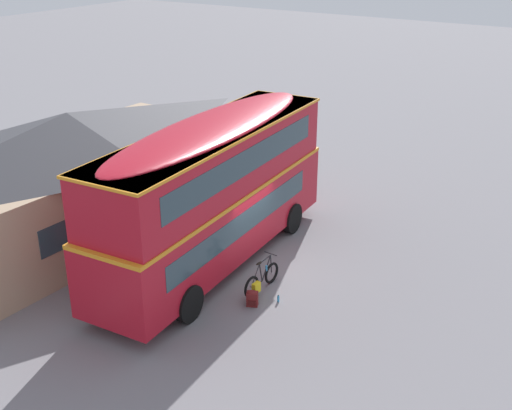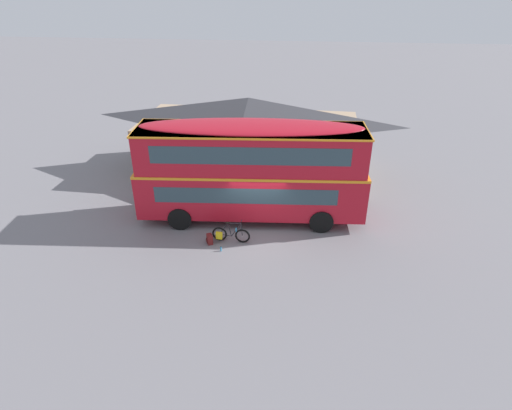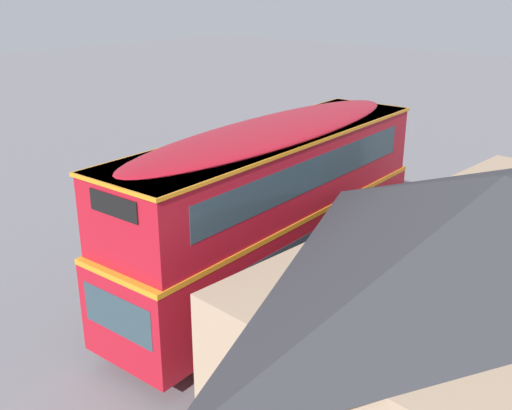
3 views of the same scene
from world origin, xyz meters
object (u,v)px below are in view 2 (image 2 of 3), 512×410
object	(u,v)px
backpack_on_ground	(210,239)
water_bottle_blue_sports	(221,249)
touring_bicycle	(230,234)
double_decker_bus	(251,168)

from	to	relation	value
backpack_on_ground	water_bottle_blue_sports	bearing A→B (deg)	-41.77
touring_bicycle	backpack_on_ground	distance (m)	0.89
double_decker_bus	touring_bicycle	size ratio (longest dim) A/B	6.20
backpack_on_ground	water_bottle_blue_sports	distance (m)	0.81
double_decker_bus	touring_bicycle	xyz separation A→B (m)	(-0.73, -2.23, -2.27)
touring_bicycle	double_decker_bus	bearing A→B (deg)	71.94
backpack_on_ground	water_bottle_blue_sports	size ratio (longest dim) A/B	2.20
double_decker_bus	water_bottle_blue_sports	bearing A→B (deg)	-108.25
double_decker_bus	water_bottle_blue_sports	world-z (taller)	double_decker_bus
double_decker_bus	touring_bicycle	world-z (taller)	double_decker_bus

